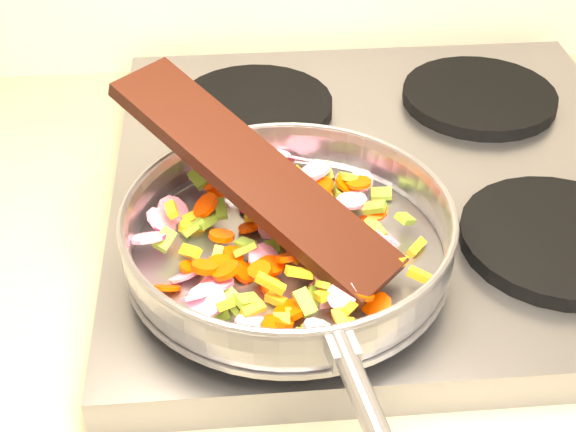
{
  "coord_description": "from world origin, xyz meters",
  "views": [
    {
      "loc": [
        -0.87,
        0.95,
        1.44
      ],
      "look_at": [
        -0.82,
        1.51,
        1.0
      ],
      "focal_mm": 50.0,
      "sensor_mm": 36.0,
      "label": 1
    }
  ],
  "objects": [
    {
      "name": "cooktop",
      "position": [
        -0.7,
        1.67,
        0.92
      ],
      "size": [
        0.6,
        0.6,
        0.04
      ],
      "primitive_type": "cube",
      "color": "#939399",
      "rests_on": "counter_top"
    },
    {
      "name": "grate_fl",
      "position": [
        -0.84,
        1.52,
        0.95
      ],
      "size": [
        0.19,
        0.19,
        0.02
      ],
      "primitive_type": "cylinder",
      "color": "black",
      "rests_on": "cooktop"
    },
    {
      "name": "grate_fr",
      "position": [
        -0.56,
        1.52,
        0.95
      ],
      "size": [
        0.19,
        0.19,
        0.02
      ],
      "primitive_type": "cylinder",
      "color": "black",
      "rests_on": "cooktop"
    },
    {
      "name": "grate_bl",
      "position": [
        -0.84,
        1.81,
        0.95
      ],
      "size": [
        0.19,
        0.19,
        0.02
      ],
      "primitive_type": "cylinder",
      "color": "black",
      "rests_on": "cooktop"
    },
    {
      "name": "grate_br",
      "position": [
        -0.56,
        1.81,
        0.95
      ],
      "size": [
        0.19,
        0.19,
        0.02
      ],
      "primitive_type": "cylinder",
      "color": "black",
      "rests_on": "cooktop"
    },
    {
      "name": "saute_pan",
      "position": [
        -0.82,
        1.51,
        0.99
      ],
      "size": [
        0.34,
        0.51,
        0.06
      ],
      "rotation": [
        0.0,
        0.0,
        0.17
      ],
      "color": "#9E9EA5",
      "rests_on": "grate_fl"
    },
    {
      "name": "vegetable_heap",
      "position": [
        -0.83,
        1.51,
        0.98
      ],
      "size": [
        0.28,
        0.29,
        0.04
      ],
      "color": "#CB135C",
      "rests_on": "saute_pan"
    },
    {
      "name": "wooden_spatula",
      "position": [
        -0.85,
        1.54,
        1.03
      ],
      "size": [
        0.26,
        0.26,
        0.11
      ],
      "primitive_type": "cube",
      "rotation": [
        0.0,
        -0.33,
        2.36
      ],
      "color": "black",
      "rests_on": "saute_pan"
    }
  ]
}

